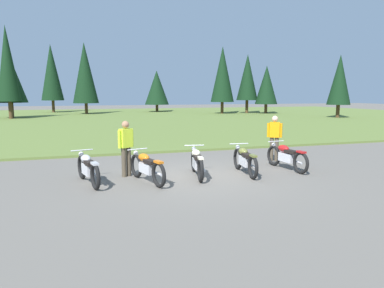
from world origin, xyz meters
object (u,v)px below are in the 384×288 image
(motorcycle_orange, at_px, (147,167))
(rider_near_row_end, at_px, (126,145))
(motorcycle_cream, at_px, (197,162))
(motorcycle_red, at_px, (286,156))
(rider_checking_bike, at_px, (274,135))
(motorcycle_olive, at_px, (245,160))
(motorcycle_silver, at_px, (88,168))

(motorcycle_orange, xyz_separation_m, rider_near_row_end, (-0.45, 0.89, 0.51))
(motorcycle_cream, relative_size, motorcycle_red, 0.99)
(rider_checking_bike, distance_m, rider_near_row_end, 5.58)
(motorcycle_red, xyz_separation_m, rider_near_row_end, (-5.12, 0.59, 0.51))
(motorcycle_olive, relative_size, rider_checking_bike, 1.26)
(motorcycle_olive, bearing_deg, motorcycle_cream, 176.11)
(motorcycle_olive, distance_m, motorcycle_red, 1.59)
(motorcycle_silver, bearing_deg, motorcycle_olive, -1.98)
(motorcycle_red, bearing_deg, motorcycle_cream, -178.72)
(motorcycle_silver, height_order, motorcycle_orange, same)
(motorcycle_silver, xyz_separation_m, rider_checking_bike, (6.63, 1.47, 0.51))
(motorcycle_orange, xyz_separation_m, motorcycle_cream, (1.56, 0.23, 0.00))
(motorcycle_silver, height_order, rider_near_row_end, rider_near_row_end)
(motorcycle_red, bearing_deg, motorcycle_silver, -179.89)
(motorcycle_orange, relative_size, rider_near_row_end, 1.23)
(motorcycle_cream, distance_m, motorcycle_red, 3.11)
(motorcycle_silver, bearing_deg, motorcycle_orange, -10.39)
(motorcycle_red, height_order, rider_near_row_end, rider_near_row_end)
(motorcycle_olive, bearing_deg, motorcycle_silver, 178.02)
(motorcycle_silver, height_order, rider_checking_bike, rider_checking_bike)
(rider_checking_bike, bearing_deg, motorcycle_olive, -140.50)
(rider_checking_bike, bearing_deg, motorcycle_orange, -160.85)
(motorcycle_cream, relative_size, rider_near_row_end, 1.25)
(motorcycle_silver, relative_size, motorcycle_orange, 1.01)
(motorcycle_silver, xyz_separation_m, rider_near_row_end, (1.12, 0.60, 0.51))
(motorcycle_silver, xyz_separation_m, motorcycle_orange, (1.57, -0.29, 0.00))
(motorcycle_orange, relative_size, rider_checking_bike, 1.23)
(motorcycle_red, bearing_deg, rider_near_row_end, 173.45)
(motorcycle_olive, bearing_deg, rider_near_row_end, 167.87)
(motorcycle_cream, xyz_separation_m, motorcycle_olive, (1.53, -0.10, 0.00))
(motorcycle_cream, bearing_deg, rider_checking_bike, 23.54)
(motorcycle_silver, relative_size, motorcycle_cream, 0.99)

